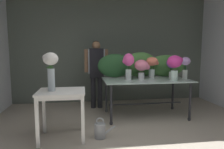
{
  "coord_description": "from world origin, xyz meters",
  "views": [
    {
      "loc": [
        -0.79,
        -2.42,
        1.44
      ],
      "look_at": [
        -0.27,
        1.22,
        0.98
      ],
      "focal_mm": 32.88,
      "sensor_mm": 36.0,
      "label": 1
    }
  ],
  "objects_px": {
    "vase_violet_roses": "(172,65)",
    "vase_white_roses_tall": "(51,66)",
    "vase_fuchsia_peonies": "(128,63)",
    "florist": "(96,67)",
    "display_table_glass": "(146,85)",
    "vase_magenta_snapdragons": "(175,64)",
    "side_table_white": "(62,97)",
    "watering_can": "(100,130)",
    "vase_rosy_carnations": "(142,67)",
    "vase_coral_anemones": "(152,65)",
    "vase_lilac_tulips": "(185,65)"
  },
  "relations": [
    {
      "from": "vase_violet_roses",
      "to": "vase_white_roses_tall",
      "type": "height_order",
      "value": "vase_white_roses_tall"
    },
    {
      "from": "vase_fuchsia_peonies",
      "to": "florist",
      "type": "bearing_deg",
      "value": 127.57
    },
    {
      "from": "display_table_glass",
      "to": "vase_fuchsia_peonies",
      "type": "distance_m",
      "value": 0.59
    },
    {
      "from": "vase_fuchsia_peonies",
      "to": "vase_magenta_snapdragons",
      "type": "height_order",
      "value": "vase_fuchsia_peonies"
    },
    {
      "from": "vase_white_roses_tall",
      "to": "display_table_glass",
      "type": "bearing_deg",
      "value": 25.81
    },
    {
      "from": "side_table_white",
      "to": "watering_can",
      "type": "bearing_deg",
      "value": -7.72
    },
    {
      "from": "vase_fuchsia_peonies",
      "to": "vase_rosy_carnations",
      "type": "relative_size",
      "value": 1.32
    },
    {
      "from": "side_table_white",
      "to": "vase_coral_anemones",
      "type": "xyz_separation_m",
      "value": [
        1.85,
        1.06,
        0.42
      ]
    },
    {
      "from": "side_table_white",
      "to": "vase_rosy_carnations",
      "type": "height_order",
      "value": "vase_rosy_carnations"
    },
    {
      "from": "vase_rosy_carnations",
      "to": "florist",
      "type": "bearing_deg",
      "value": 139.0
    },
    {
      "from": "vase_fuchsia_peonies",
      "to": "vase_rosy_carnations",
      "type": "height_order",
      "value": "vase_fuchsia_peonies"
    },
    {
      "from": "vase_fuchsia_peonies",
      "to": "vase_magenta_snapdragons",
      "type": "relative_size",
      "value": 1.07
    },
    {
      "from": "vase_violet_roses",
      "to": "vase_coral_anemones",
      "type": "bearing_deg",
      "value": 165.61
    },
    {
      "from": "vase_magenta_snapdragons",
      "to": "vase_violet_roses",
      "type": "bearing_deg",
      "value": 72.92
    },
    {
      "from": "vase_white_roses_tall",
      "to": "watering_can",
      "type": "relative_size",
      "value": 1.72
    },
    {
      "from": "display_table_glass",
      "to": "vase_white_roses_tall",
      "type": "distance_m",
      "value": 2.07
    },
    {
      "from": "vase_fuchsia_peonies",
      "to": "vase_white_roses_tall",
      "type": "relative_size",
      "value": 0.9
    },
    {
      "from": "vase_coral_anemones",
      "to": "vase_rosy_carnations",
      "type": "bearing_deg",
      "value": -149.94
    },
    {
      "from": "display_table_glass",
      "to": "vase_coral_anemones",
      "type": "height_order",
      "value": "vase_coral_anemones"
    },
    {
      "from": "vase_fuchsia_peonies",
      "to": "vase_magenta_snapdragons",
      "type": "bearing_deg",
      "value": -19.11
    },
    {
      "from": "florist",
      "to": "watering_can",
      "type": "distance_m",
      "value": 1.97
    },
    {
      "from": "display_table_glass",
      "to": "vase_white_roses_tall",
      "type": "xyz_separation_m",
      "value": [
        -1.82,
        -0.88,
        0.48
      ]
    },
    {
      "from": "vase_rosy_carnations",
      "to": "vase_white_roses_tall",
      "type": "relative_size",
      "value": 0.68
    },
    {
      "from": "florist",
      "to": "vase_violet_roses",
      "type": "bearing_deg",
      "value": -24.37
    },
    {
      "from": "vase_fuchsia_peonies",
      "to": "vase_violet_roses",
      "type": "bearing_deg",
      "value": 4.11
    },
    {
      "from": "florist",
      "to": "vase_coral_anemones",
      "type": "distance_m",
      "value": 1.34
    },
    {
      "from": "florist",
      "to": "vase_violet_roses",
      "type": "distance_m",
      "value": 1.76
    },
    {
      "from": "vase_magenta_snapdragons",
      "to": "vase_coral_anemones",
      "type": "bearing_deg",
      "value": 122.26
    },
    {
      "from": "vase_coral_anemones",
      "to": "vase_fuchsia_peonies",
      "type": "distance_m",
      "value": 0.6
    },
    {
      "from": "florist",
      "to": "display_table_glass",
      "type": "bearing_deg",
      "value": -38.7
    },
    {
      "from": "watering_can",
      "to": "vase_violet_roses",
      "type": "bearing_deg",
      "value": 31.78
    },
    {
      "from": "vase_rosy_carnations",
      "to": "vase_magenta_snapdragons",
      "type": "bearing_deg",
      "value": -28.39
    },
    {
      "from": "vase_coral_anemones",
      "to": "vase_magenta_snapdragons",
      "type": "bearing_deg",
      "value": -57.74
    },
    {
      "from": "vase_violet_roses",
      "to": "vase_white_roses_tall",
      "type": "distance_m",
      "value": 2.6
    },
    {
      "from": "vase_rosy_carnations",
      "to": "watering_can",
      "type": "bearing_deg",
      "value": -134.65
    },
    {
      "from": "vase_rosy_carnations",
      "to": "watering_can",
      "type": "xyz_separation_m",
      "value": [
        -0.96,
        -0.98,
        -0.94
      ]
    },
    {
      "from": "florist",
      "to": "vase_white_roses_tall",
      "type": "xyz_separation_m",
      "value": [
        -0.82,
        -1.68,
        0.17
      ]
    },
    {
      "from": "side_table_white",
      "to": "vase_coral_anemones",
      "type": "height_order",
      "value": "vase_coral_anemones"
    },
    {
      "from": "florist",
      "to": "vase_coral_anemones",
      "type": "xyz_separation_m",
      "value": [
        1.18,
        -0.62,
        0.09
      ]
    },
    {
      "from": "florist",
      "to": "vase_lilac_tulips",
      "type": "height_order",
      "value": "florist"
    },
    {
      "from": "side_table_white",
      "to": "display_table_glass",
      "type": "bearing_deg",
      "value": 27.83
    },
    {
      "from": "vase_lilac_tulips",
      "to": "vase_rosy_carnations",
      "type": "xyz_separation_m",
      "value": [
        -0.91,
        0.12,
        -0.03
      ]
    },
    {
      "from": "florist",
      "to": "vase_rosy_carnations",
      "type": "distance_m",
      "value": 1.19
    },
    {
      "from": "display_table_glass",
      "to": "florist",
      "type": "bearing_deg",
      "value": 141.3
    },
    {
      "from": "display_table_glass",
      "to": "vase_magenta_snapdragons",
      "type": "distance_m",
      "value": 0.73
    },
    {
      "from": "vase_lilac_tulips",
      "to": "vase_magenta_snapdragons",
      "type": "relative_size",
      "value": 0.92
    },
    {
      "from": "watering_can",
      "to": "side_table_white",
      "type": "bearing_deg",
      "value": 172.28
    },
    {
      "from": "vase_violet_roses",
      "to": "vase_rosy_carnations",
      "type": "distance_m",
      "value": 0.7
    },
    {
      "from": "florist",
      "to": "vase_violet_roses",
      "type": "height_order",
      "value": "florist"
    },
    {
      "from": "vase_magenta_snapdragons",
      "to": "watering_can",
      "type": "relative_size",
      "value": 1.45
    }
  ]
}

